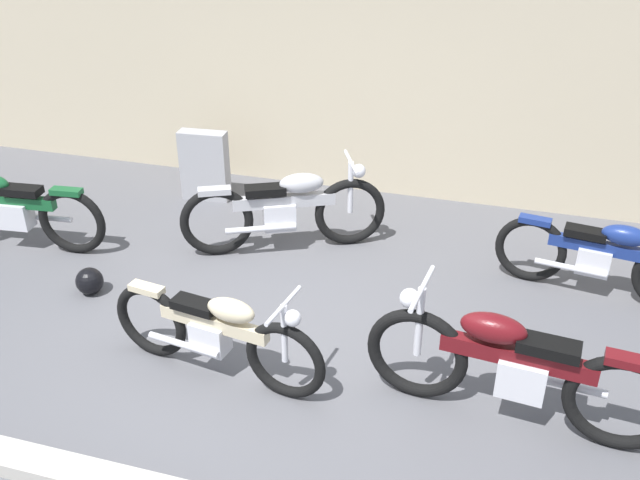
# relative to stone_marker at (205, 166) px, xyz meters

# --- Properties ---
(ground_plane) EXTENTS (40.00, 40.00, 0.00)m
(ground_plane) POSITION_rel_stone_marker_xyz_m (1.68, -2.55, -0.43)
(ground_plane) COLOR #56565B
(building_wall) EXTENTS (18.00, 0.30, 3.27)m
(building_wall) POSITION_rel_stone_marker_xyz_m (1.68, 0.91, 1.21)
(building_wall) COLOR beige
(building_wall) RESTS_ON ground_plane
(stone_marker) EXTENTS (0.58, 0.24, 0.85)m
(stone_marker) POSITION_rel_stone_marker_xyz_m (0.00, 0.00, 0.00)
(stone_marker) COLOR #9E9EA3
(stone_marker) RESTS_ON ground_plane
(helmet) EXTENTS (0.26, 0.26, 0.26)m
(helmet) POSITION_rel_stone_marker_xyz_m (-0.20, -2.26, -0.29)
(helmet) COLOR black
(helmet) RESTS_ON ground_plane
(motorcycle_green) EXTENTS (2.09, 0.58, 0.94)m
(motorcycle_green) POSITION_rel_stone_marker_xyz_m (-1.46, -1.68, 0.03)
(motorcycle_green) COLOR black
(motorcycle_green) RESTS_ON ground_plane
(motorcycle_cream) EXTENTS (1.91, 0.54, 0.86)m
(motorcycle_cream) POSITION_rel_stone_marker_xyz_m (1.47, -3.03, -0.01)
(motorcycle_cream) COLOR black
(motorcycle_cream) RESTS_ON ground_plane
(motorcycle_silver) EXTENTS (1.99, 1.09, 0.97)m
(motorcycle_silver) POSITION_rel_stone_marker_xyz_m (1.34, -0.92, 0.04)
(motorcycle_silver) COLOR black
(motorcycle_silver) RESTS_ON ground_plane
(motorcycle_blue) EXTENTS (1.93, 0.55, 0.87)m
(motorcycle_blue) POSITION_rel_stone_marker_xyz_m (4.45, -0.94, -0.01)
(motorcycle_blue) COLOR black
(motorcycle_blue) RESTS_ON ground_plane
(motorcycle_maroon) EXTENTS (2.23, 0.62, 1.00)m
(motorcycle_maroon) POSITION_rel_stone_marker_xyz_m (3.73, -2.90, 0.06)
(motorcycle_maroon) COLOR black
(motorcycle_maroon) RESTS_ON ground_plane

